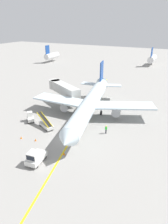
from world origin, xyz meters
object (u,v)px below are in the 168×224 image
(pushback_tug, at_px, (35,157))
(safety_cone_wingtip_left, at_px, (78,103))
(baggage_tug_near_wing, at_px, (30,117))
(safety_cone_nose_right, at_px, (64,154))
(safety_cone_nose_left, at_px, (35,140))
(airliner, at_px, (91,102))
(safety_cone_wingtip_right, at_px, (21,138))
(belt_loader_forward_hold, at_px, (46,124))
(ground_crew_marshaller, at_px, (106,129))
(jet_bridge, at_px, (62,88))

(pushback_tug, relative_size, safety_cone_wingtip_left, 8.65)
(pushback_tug, bearing_deg, baggage_tug_near_wing, 133.43)
(pushback_tug, relative_size, safety_cone_nose_right, 8.65)
(pushback_tug, bearing_deg, safety_cone_nose_left, 129.82)
(safety_cone_nose_left, distance_m, safety_cone_wingtip_left, 19.63)
(airliner, distance_m, baggage_tug_near_wing, 13.64)
(baggage_tug_near_wing, xyz_separation_m, safety_cone_nose_right, (13.11, -7.18, -0.71))
(safety_cone_wingtip_left, bearing_deg, safety_cone_wingtip_right, -92.69)
(pushback_tug, xyz_separation_m, safety_cone_nose_right, (2.81, 3.70, -0.77))
(baggage_tug_near_wing, bearing_deg, belt_loader_forward_hold, -10.64)
(safety_cone_nose_left, xyz_separation_m, safety_cone_wingtip_right, (-2.89, -0.60, 0.00))
(ground_crew_marshaller, relative_size, safety_cone_wingtip_right, 3.86)
(safety_cone_nose_left, distance_m, safety_cone_nose_right, 7.06)
(pushback_tug, distance_m, safety_cone_wingtip_left, 25.24)
(jet_bridge, height_order, baggage_tug_near_wing, jet_bridge)
(safety_cone_wingtip_right, bearing_deg, jet_bridge, 101.06)
(ground_crew_marshaller, xyz_separation_m, safety_cone_wingtip_right, (-13.36, -9.02, -0.69))
(jet_bridge, bearing_deg, baggage_tug_near_wing, -86.93)
(ground_crew_marshaller, height_order, safety_cone_nose_right, ground_crew_marshaller)
(jet_bridge, distance_m, belt_loader_forward_hold, 16.27)
(airliner, bearing_deg, safety_cone_nose_right, -80.70)
(airliner, xyz_separation_m, jet_bridge, (-11.35, 5.89, 0.12))
(belt_loader_forward_hold, height_order, ground_crew_marshaller, belt_loader_forward_hold)
(ground_crew_marshaller, height_order, safety_cone_wingtip_right, ground_crew_marshaller)
(ground_crew_marshaller, xyz_separation_m, safety_cone_nose_left, (-10.46, -8.42, -0.69))
(jet_bridge, distance_m, safety_cone_nose_right, 25.63)
(jet_bridge, relative_size, safety_cone_wingtip_left, 28.28)
(ground_crew_marshaller, distance_m, safety_cone_wingtip_left, 16.67)
(safety_cone_wingtip_right, bearing_deg, safety_cone_nose_right, -3.81)
(safety_cone_nose_right, height_order, safety_cone_wingtip_right, same)
(safety_cone_nose_right, bearing_deg, safety_cone_wingtip_right, 176.19)
(safety_cone_nose_left, relative_size, safety_cone_wingtip_right, 1.00)
(airliner, xyz_separation_m, safety_cone_wingtip_right, (-7.32, -14.74, -3.20))
(safety_cone_wingtip_left, bearing_deg, safety_cone_nose_left, -84.31)
(airliner, height_order, safety_cone_wingtip_right, airliner)
(jet_bridge, bearing_deg, pushback_tug, -66.13)
(baggage_tug_near_wing, relative_size, belt_loader_forward_hold, 0.52)
(baggage_tug_near_wing, height_order, belt_loader_forward_hold, belt_loader_forward_hold)
(ground_crew_marshaller, relative_size, safety_cone_nose_left, 3.86)
(airliner, distance_m, safety_cone_nose_right, 15.93)
(safety_cone_nose_right, relative_size, safety_cone_wingtip_right, 1.00)
(ground_crew_marshaller, relative_size, safety_cone_nose_right, 3.86)
(belt_loader_forward_hold, xyz_separation_m, safety_cone_wingtip_right, (-1.58, -5.61, -0.56))
(belt_loader_forward_hold, relative_size, safety_cone_wingtip_left, 11.50)
(jet_bridge, distance_m, baggage_tug_near_wing, 14.37)
(belt_loader_forward_hold, xyz_separation_m, safety_cone_wingtip_left, (-0.64, 14.52, -0.56))
(pushback_tug, bearing_deg, safety_cone_wingtip_left, 103.94)
(airliner, relative_size, ground_crew_marshaller, 20.61)
(airliner, xyz_separation_m, safety_cone_nose_right, (2.52, -15.40, -3.20))
(safety_cone_wingtip_left, bearing_deg, baggage_tug_near_wing, -107.24)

